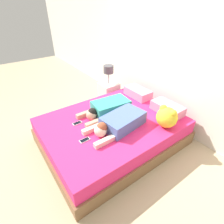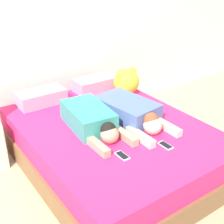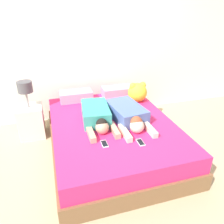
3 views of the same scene
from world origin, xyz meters
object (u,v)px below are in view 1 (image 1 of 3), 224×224
person_right (119,122)px  pillow_head_right (167,108)px  bed (112,131)px  cell_phone_left (77,123)px  person_left (107,108)px  nightstand (109,92)px  cell_phone_right (85,140)px  pillow_head_left (138,93)px  plush_toy (167,117)px

person_right → pillow_head_right: bearing=81.2°
bed → cell_phone_left: (-0.24, -0.50, 0.24)m
person_left → nightstand: bearing=143.7°
person_right → person_left: bearing=168.6°
bed → person_left: (-0.21, 0.05, 0.33)m
cell_phone_right → nightstand: size_ratio=0.16×
pillow_head_left → person_right: 1.11m
cell_phone_right → plush_toy: size_ratio=0.44×
bed → cell_phone_right: size_ratio=15.00×
pillow_head_right → person_left: person_left is taller
nightstand → cell_phone_right: bearing=-45.3°
person_right → nightstand: bearing=150.5°
pillow_head_left → cell_phone_right: 1.59m
bed → person_right: bearing=-9.7°
bed → pillow_head_right: pillow_head_right is taller
person_right → pillow_head_left: bearing=122.2°
pillow_head_right → cell_phone_right: 1.50m
plush_toy → nightstand: nightstand is taller
pillow_head_left → cell_phone_left: (0.13, -1.40, -0.07)m
person_right → cell_phone_left: size_ratio=6.51×
bed → nightstand: size_ratio=2.39×
bed → cell_phone_left: 0.60m
person_right → plush_toy: (0.39, 0.61, 0.07)m
person_left → plush_toy: size_ratio=2.71×
pillow_head_left → cell_phone_right: (0.54, -1.49, -0.07)m
bed → person_right: (0.22, -0.04, 0.33)m
pillow_head_left → plush_toy: 1.03m
pillow_head_left → nightstand: nightstand is taller
person_left → cell_phone_right: person_left is taller
pillow_head_right → person_right: person_right is taller
person_left → cell_phone_left: size_ratio=6.09×
pillow_head_right → pillow_head_left: bearing=180.0°
cell_phone_left → cell_phone_right: (0.42, -0.09, 0.00)m
person_left → person_right: bearing=-11.4°
bed → pillow_head_right: bearing=67.7°
cell_phone_right → pillow_head_right: bearing=82.7°
bed → person_right: person_right is taller
pillow_head_left → person_left: size_ratio=0.60×
cell_phone_left → cell_phone_right: 0.43m
plush_toy → cell_phone_left: bearing=-128.6°
cell_phone_left → cell_phone_right: same height
pillow_head_left → nightstand: size_ratio=0.59×
plush_toy → nightstand: 1.77m
cell_phone_right → person_right: bearing=85.2°
plush_toy → pillow_head_right: bearing=126.2°
pillow_head_left → pillow_head_right: (0.73, 0.00, 0.00)m
pillow_head_left → nightstand: bearing=-167.0°
person_right → plush_toy: bearing=57.4°
cell_phone_left → nightstand: (-0.88, 1.22, -0.15)m
pillow_head_right → cell_phone_left: bearing=-113.5°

